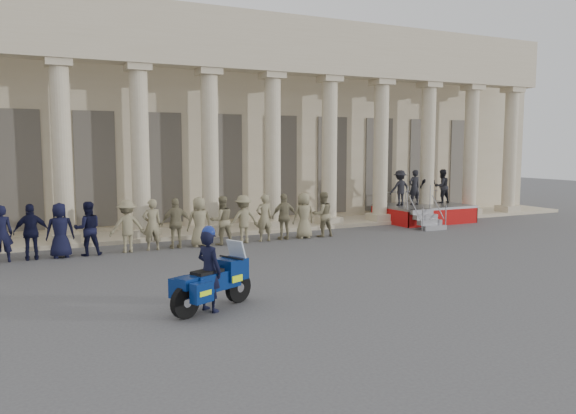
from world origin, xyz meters
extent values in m
plane|color=#47474A|center=(0.00, 0.00, 0.00)|extent=(90.00, 90.00, 0.00)
cube|color=#BAAB8C|center=(0.00, 15.00, 4.50)|extent=(40.00, 10.00, 9.00)
cube|color=#BAAB8C|center=(0.00, 8.80, 0.07)|extent=(40.00, 2.60, 0.15)
cube|color=#BAAB8C|center=(0.00, 8.00, 6.79)|extent=(35.80, 1.00, 1.00)
cube|color=#BAAB8C|center=(0.00, 8.00, 7.89)|extent=(35.80, 1.00, 1.20)
cube|color=#BAAB8C|center=(-3.90, 8.00, 0.30)|extent=(0.90, 0.90, 0.30)
cylinder|color=#BAAB8C|center=(-3.90, 8.00, 3.25)|extent=(0.64, 0.64, 5.60)
cube|color=#BAAB8C|center=(-3.90, 8.00, 6.17)|extent=(0.85, 0.85, 0.24)
cube|color=#BAAB8C|center=(-1.30, 8.00, 0.30)|extent=(0.90, 0.90, 0.30)
cylinder|color=#BAAB8C|center=(-1.30, 8.00, 3.25)|extent=(0.64, 0.64, 5.60)
cube|color=#BAAB8C|center=(-1.30, 8.00, 6.17)|extent=(0.85, 0.85, 0.24)
cube|color=#BAAB8C|center=(1.30, 8.00, 0.30)|extent=(0.90, 0.90, 0.30)
cylinder|color=#BAAB8C|center=(1.30, 8.00, 3.25)|extent=(0.64, 0.64, 5.60)
cube|color=#BAAB8C|center=(1.30, 8.00, 6.17)|extent=(0.85, 0.85, 0.24)
cube|color=#BAAB8C|center=(3.90, 8.00, 0.30)|extent=(0.90, 0.90, 0.30)
cylinder|color=#BAAB8C|center=(3.90, 8.00, 3.25)|extent=(0.64, 0.64, 5.60)
cube|color=#BAAB8C|center=(3.90, 8.00, 6.17)|extent=(0.85, 0.85, 0.24)
cube|color=#BAAB8C|center=(6.50, 8.00, 0.30)|extent=(0.90, 0.90, 0.30)
cylinder|color=#BAAB8C|center=(6.50, 8.00, 3.25)|extent=(0.64, 0.64, 5.60)
cube|color=#BAAB8C|center=(6.50, 8.00, 6.17)|extent=(0.85, 0.85, 0.24)
cube|color=#BAAB8C|center=(9.10, 8.00, 0.30)|extent=(0.90, 0.90, 0.30)
cylinder|color=#BAAB8C|center=(9.10, 8.00, 3.25)|extent=(0.64, 0.64, 5.60)
cube|color=#BAAB8C|center=(9.10, 8.00, 6.17)|extent=(0.85, 0.85, 0.24)
cube|color=#BAAB8C|center=(11.70, 8.00, 0.30)|extent=(0.90, 0.90, 0.30)
cylinder|color=#BAAB8C|center=(11.70, 8.00, 3.25)|extent=(0.64, 0.64, 5.60)
cube|color=#BAAB8C|center=(11.70, 8.00, 6.17)|extent=(0.85, 0.85, 0.24)
cube|color=#BAAB8C|center=(14.30, 8.00, 0.30)|extent=(0.90, 0.90, 0.30)
cylinder|color=#BAAB8C|center=(14.30, 8.00, 3.25)|extent=(0.64, 0.64, 5.60)
cube|color=#BAAB8C|center=(14.30, 8.00, 6.17)|extent=(0.85, 0.85, 0.24)
cube|color=#BAAB8C|center=(16.90, 8.00, 0.30)|extent=(0.90, 0.90, 0.30)
cylinder|color=#BAAB8C|center=(16.90, 8.00, 3.25)|extent=(0.64, 0.64, 5.60)
cube|color=#BAAB8C|center=(16.90, 8.00, 6.17)|extent=(0.85, 0.85, 0.24)
cube|color=black|center=(-5.20, 10.02, 2.55)|extent=(1.30, 0.12, 4.20)
cube|color=black|center=(-2.60, 10.02, 2.55)|extent=(1.30, 0.12, 4.20)
cube|color=black|center=(0.00, 10.02, 2.55)|extent=(1.30, 0.12, 4.20)
cube|color=black|center=(2.60, 10.02, 2.55)|extent=(1.30, 0.12, 4.20)
cube|color=black|center=(5.20, 10.02, 2.55)|extent=(1.30, 0.12, 4.20)
cube|color=black|center=(7.80, 10.02, 2.55)|extent=(1.30, 0.12, 4.20)
cube|color=black|center=(10.40, 10.02, 2.55)|extent=(1.30, 0.12, 4.20)
cube|color=black|center=(13.00, 10.02, 2.55)|extent=(1.30, 0.12, 4.20)
cube|color=black|center=(15.60, 10.02, 2.55)|extent=(1.30, 0.12, 4.20)
imported|color=black|center=(-5.80, 5.97, 0.85)|extent=(0.62, 0.41, 1.70)
imported|color=black|center=(-5.00, 5.97, 0.85)|extent=(1.00, 0.42, 1.70)
imported|color=black|center=(-4.19, 5.97, 0.85)|extent=(0.83, 0.54, 1.70)
imported|color=black|center=(-3.39, 5.97, 0.85)|extent=(0.83, 0.65, 1.70)
imported|color=#817859|center=(-2.19, 5.97, 0.85)|extent=(1.10, 0.63, 1.70)
imported|color=#817859|center=(-1.38, 5.97, 0.85)|extent=(0.62, 0.41, 1.70)
imported|color=#817859|center=(-0.58, 5.97, 0.85)|extent=(1.00, 0.42, 1.70)
imported|color=#817859|center=(0.23, 5.97, 0.85)|extent=(0.83, 0.54, 1.70)
imported|color=#817859|center=(1.03, 5.97, 0.85)|extent=(0.83, 0.65, 1.70)
imported|color=#817859|center=(1.83, 5.97, 0.85)|extent=(1.10, 0.63, 1.70)
imported|color=#817859|center=(2.64, 5.97, 0.85)|extent=(0.62, 0.41, 1.70)
imported|color=#817859|center=(3.44, 5.97, 0.85)|extent=(1.00, 0.42, 1.70)
imported|color=#817859|center=(4.25, 5.97, 0.85)|extent=(0.83, 0.54, 1.70)
imported|color=#817859|center=(5.05, 5.97, 0.85)|extent=(0.83, 0.65, 1.70)
cube|color=gray|center=(11.29, 7.68, 0.73)|extent=(3.84, 2.75, 0.10)
cube|color=#A20D0D|center=(11.29, 6.33, 0.34)|extent=(3.84, 0.04, 0.68)
cube|color=#A20D0D|center=(9.39, 7.68, 0.34)|extent=(0.04, 2.75, 0.68)
cube|color=#A20D0D|center=(13.20, 7.68, 0.34)|extent=(0.04, 2.75, 0.68)
cube|color=gray|center=(9.97, 5.41, 0.10)|extent=(1.10, 0.28, 0.19)
cube|color=gray|center=(9.97, 5.69, 0.29)|extent=(1.10, 0.28, 0.19)
cube|color=gray|center=(9.97, 5.97, 0.49)|extent=(1.10, 0.28, 0.19)
cube|color=gray|center=(9.97, 6.25, 0.68)|extent=(1.10, 0.28, 0.19)
cylinder|color=gray|center=(11.29, 9.00, 1.28)|extent=(3.84, 0.04, 0.04)
imported|color=black|center=(10.09, 7.88, 1.57)|extent=(1.02, 0.59, 1.58)
imported|color=black|center=(10.89, 7.88, 1.57)|extent=(0.58, 0.38, 1.58)
imported|color=black|center=(11.69, 7.88, 1.57)|extent=(0.93, 0.39, 1.58)
imported|color=black|center=(12.49, 7.88, 1.57)|extent=(0.77, 0.60, 1.58)
cylinder|color=black|center=(-1.06, -1.08, 0.33)|extent=(0.66, 0.41, 0.66)
cylinder|color=black|center=(-2.42, -1.72, 0.33)|extent=(0.66, 0.41, 0.66)
cube|color=navy|center=(-1.69, -1.38, 0.62)|extent=(1.23, 0.87, 0.38)
cube|color=navy|center=(-1.24, -1.16, 0.78)|extent=(0.72, 0.71, 0.45)
cube|color=silver|center=(-1.24, -1.16, 0.55)|extent=(0.33, 0.37, 0.12)
cube|color=#B2BFCC|center=(-1.08, -1.09, 1.13)|extent=(0.39, 0.51, 0.54)
cube|color=black|center=(-1.88, -1.46, 0.83)|extent=(0.74, 0.59, 0.10)
cube|color=navy|center=(-2.38, -1.69, 0.70)|extent=(0.46, 0.46, 0.22)
cube|color=navy|center=(-2.15, -1.94, 0.55)|extent=(0.50, 0.39, 0.40)
cube|color=#CEFD0D|center=(-2.15, -1.94, 0.55)|extent=(0.38, 0.35, 0.10)
cube|color=navy|center=(-2.42, -1.36, 0.55)|extent=(0.50, 0.39, 0.40)
cube|color=#CEFD0D|center=(-2.42, -1.36, 0.55)|extent=(0.38, 0.35, 0.10)
cylinder|color=silver|center=(-2.25, -1.37, 0.30)|extent=(0.59, 0.35, 0.10)
cylinder|color=black|center=(-1.24, -1.16, 1.03)|extent=(0.33, 0.65, 0.04)
imported|color=black|center=(-1.83, -1.44, 0.85)|extent=(0.63, 0.74, 1.71)
sphere|color=navy|center=(-1.83, -1.44, 1.66)|extent=(0.28, 0.28, 0.28)
camera|label=1|loc=(-5.35, -12.40, 3.42)|focal=35.00mm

